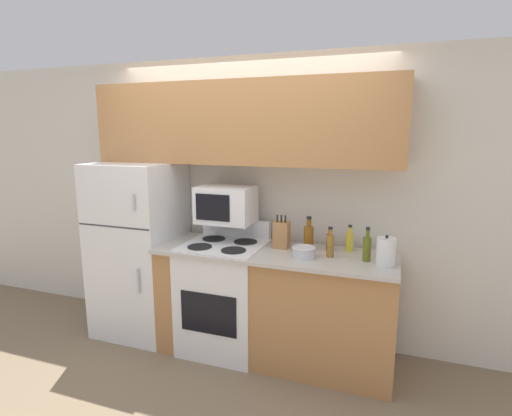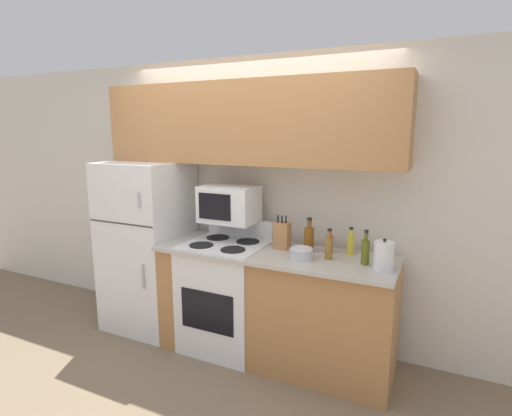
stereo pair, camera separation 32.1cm
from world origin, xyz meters
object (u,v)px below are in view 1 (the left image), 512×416
(bottle_olive_oil, at_px, (367,248))
(bottle_cooking_spray, at_px, (350,241))
(bottle_whiskey, at_px, (309,237))
(kettle, at_px, (386,252))
(bottle_vinegar, at_px, (330,245))
(refrigerator, at_px, (139,249))
(knife_block, at_px, (281,235))
(bottle_hot_sauce, at_px, (329,241))
(microwave, at_px, (226,204))
(bowl, at_px, (304,252))
(stove, at_px, (224,295))

(bottle_olive_oil, relative_size, bottle_cooking_spray, 1.18)
(bottle_whiskey, xyz_separation_m, kettle, (0.61, -0.20, -0.01))
(bottle_vinegar, relative_size, bottle_whiskey, 0.86)
(bottle_whiskey, bearing_deg, kettle, -17.79)
(bottle_cooking_spray, height_order, kettle, kettle)
(refrigerator, height_order, knife_block, refrigerator)
(refrigerator, bearing_deg, knife_block, 2.48)
(bottle_hot_sauce, distance_m, bottle_olive_oil, 0.35)
(microwave, xyz_separation_m, bowl, (0.74, -0.22, -0.29))
(kettle, bearing_deg, bottle_whiskey, 162.21)
(bottle_whiskey, bearing_deg, bowl, -87.24)
(bottle_vinegar, bearing_deg, bottle_hot_sauce, 101.58)
(knife_block, bearing_deg, kettle, -12.03)
(bottle_cooking_spray, bearing_deg, bottle_whiskey, -168.30)
(bottle_vinegar, distance_m, kettle, 0.42)
(bowl, height_order, bottle_whiskey, bottle_whiskey)
(microwave, relative_size, knife_block, 1.70)
(microwave, height_order, bowl, microwave)
(bottle_hot_sauce, bearing_deg, kettle, -26.80)
(stove, height_order, bottle_olive_oil, bottle_olive_oil)
(microwave, bearing_deg, stove, -78.61)
(stove, distance_m, bottle_hot_sauce, 1.03)
(refrigerator, bearing_deg, bottle_hot_sauce, 3.43)
(refrigerator, distance_m, bottle_hot_sauce, 1.78)
(bottle_hot_sauce, bearing_deg, bottle_cooking_spray, 13.70)
(refrigerator, relative_size, bottle_hot_sauce, 8.09)
(microwave, relative_size, kettle, 2.10)
(bottle_hot_sauce, bearing_deg, knife_block, -173.23)
(refrigerator, relative_size, bottle_olive_oil, 6.22)
(bottle_whiskey, distance_m, bottle_olive_oil, 0.49)
(stove, distance_m, microwave, 0.79)
(stove, bearing_deg, kettle, -3.10)
(microwave, bearing_deg, bottle_vinegar, -8.19)
(kettle, bearing_deg, bottle_vinegar, 171.17)
(stove, relative_size, bottle_hot_sauce, 5.54)
(refrigerator, bearing_deg, stove, -3.03)
(bottle_vinegar, bearing_deg, bottle_olive_oil, -0.76)
(bottle_whiskey, height_order, kettle, bottle_whiskey)
(microwave, bearing_deg, kettle, -8.39)
(bowl, bearing_deg, bottle_olive_oil, 9.68)
(bottle_vinegar, height_order, kettle, bottle_vinegar)
(bottle_vinegar, xyz_separation_m, bottle_cooking_spray, (0.12, 0.20, -0.01))
(refrigerator, distance_m, microwave, 0.98)
(stove, relative_size, knife_block, 3.94)
(refrigerator, bearing_deg, microwave, 5.26)
(bottle_hot_sauce, height_order, bottle_olive_oil, bottle_olive_oil)
(bowl, distance_m, bottle_cooking_spray, 0.42)
(bowl, height_order, bottle_olive_oil, bottle_olive_oil)
(stove, bearing_deg, bottle_olive_oil, -0.54)
(knife_block, distance_m, bottle_hot_sauce, 0.40)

